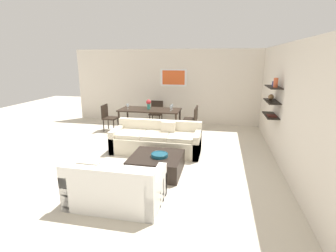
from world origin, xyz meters
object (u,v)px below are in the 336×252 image
Objects in this scene: dining_chair_right_far at (193,117)px; decorative_bowl at (160,155)px; loveseat_white at (115,188)px; wine_glass_right_far at (172,106)px; sofa_beige at (157,141)px; dining_chair_right_near at (191,120)px; dining_chair_head at (156,111)px; wine_glass_left_near at (128,105)px; dining_chair_left_near at (108,116)px; coffee_table at (156,164)px; centerpiece_vase at (149,103)px; wine_glass_right_near at (171,107)px; dining_table at (150,111)px.

decorative_bowl is at bearing -95.60° from dining_chair_right_far.
wine_glass_right_far is at bearing 88.89° from loveseat_white.
sofa_beige is at bearing -108.91° from dining_chair_right_far.
dining_chair_right_near reaches higher than sofa_beige.
dining_chair_head is 1.27m from wine_glass_left_near.
dining_chair_right_near and dining_chair_head have the same top height.
decorative_bowl is 3.53m from wine_glass_left_near.
dining_chair_left_near is (-1.41, -1.06, 0.00)m from dining_chair_head.
coffee_table is 3.49m from wine_glass_left_near.
dining_chair_right_far is 1.00× the size of dining_chair_left_near.
loveseat_white is at bearing -109.13° from decorative_bowl.
loveseat_white is at bearing -91.11° from wine_glass_right_far.
dining_chair_left_near reaches higher than loveseat_white.
centerpiece_vase is (-0.04, -0.85, 0.43)m from dining_chair_head.
loveseat_white is 4.31m from wine_glass_right_near.
decorative_bowl is at bearing -73.09° from sofa_beige.
wine_glass_right_far is (-0.36, 3.22, 0.45)m from decorative_bowl.
loveseat_white is at bearing -83.05° from dining_chair_head.
centerpiece_vase is (-0.77, 0.13, 0.07)m from wine_glass_right_near.
wine_glass_right_near reaches higher than dining_chair_right_far.
dining_chair_left_near reaches higher than coffee_table.
dining_chair_right_near is 5.09× the size of wine_glass_left_near.
centerpiece_vase is at bearing 108.74° from coffee_table.
sofa_beige is 2.05m from wine_glass_right_far.
dining_chair_left_near is at bearing -171.76° from dining_table.
dining_chair_left_near is 2.19m from wine_glass_right_far.
sofa_beige and loveseat_white have the same top height.
dining_chair_left_near is (-1.41, -0.20, -0.18)m from dining_table.
decorative_bowl is 2.04× the size of wine_glass_left_near.
sofa_beige is 6.40× the size of decorative_bowl.
loveseat_white is 4.45m from dining_table.
centerpiece_vase is at bearing 162.90° from dining_table.
dining_chair_right_near is 2.79× the size of centerpiece_vase.
dining_table is at bearing 108.07° from coffee_table.
wine_glass_right_near is (0.73, -0.97, 0.36)m from dining_chair_head.
sofa_beige is at bearing 106.91° from decorative_bowl.
coffee_table is 1.21× the size of dining_chair_right_near.
coffee_table is (0.36, 1.32, -0.10)m from loveseat_white.
wine_glass_right_far reaches higher than dining_chair_right_far.
dining_chair_right_far and dining_chair_left_near have the same top height.
wine_glass_left_near is at bearing 129.25° from sofa_beige.
dining_chair_head is 1.10m from wine_glass_right_far.
loveseat_white is 4.52m from wine_glass_left_near.
loveseat_white is at bearing -100.40° from dining_chair_right_near.
dining_chair_left_near is (-2.11, 1.65, 0.21)m from sofa_beige.
sofa_beige is 2.57× the size of dining_chair_right_far.
decorative_bowl is 3.30m from dining_table.
coffee_table is 6.15× the size of wine_glass_right_far.
loveseat_white is 1.72× the size of dining_chair_right_near.
coffee_table is at bearing -71.93° from dining_table.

